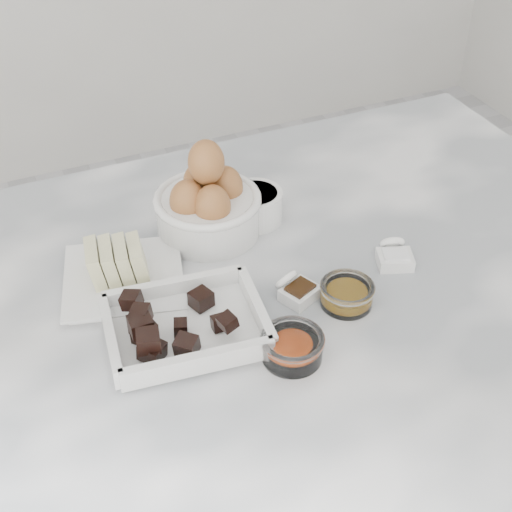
{
  "coord_description": "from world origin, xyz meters",
  "views": [
    {
      "loc": [
        -0.28,
        -0.65,
        1.57
      ],
      "look_at": [
        0.02,
        0.03,
        0.98
      ],
      "focal_mm": 50.0,
      "sensor_mm": 36.0,
      "label": 1
    }
  ],
  "objects": [
    {
      "name": "butter_plate",
      "position": [
        -0.15,
        0.09,
        0.96
      ],
      "size": [
        0.19,
        0.19,
        0.06
      ],
      "color": "white",
      "rests_on": "marble_slab"
    },
    {
      "name": "cabinet",
      "position": [
        0.0,
        0.0,
        0.45
      ],
      "size": [
        1.1,
        0.7,
        0.9
      ],
      "primitive_type": "cube",
      "color": "beige",
      "rests_on": "ground"
    },
    {
      "name": "chocolate_dish",
      "position": [
        -0.1,
        -0.03,
        0.96
      ],
      "size": [
        0.21,
        0.17,
        0.05
      ],
      "color": "white",
      "rests_on": "marble_slab"
    },
    {
      "name": "vanilla_spoon",
      "position": [
        0.05,
        -0.02,
        0.95
      ],
      "size": [
        0.06,
        0.07,
        0.04
      ],
      "color": "white",
      "rests_on": "marble_slab"
    },
    {
      "name": "egg_bowl",
      "position": [
        -0.0,
        0.16,
        0.99
      ],
      "size": [
        0.16,
        0.16,
        0.15
      ],
      "color": "white",
      "rests_on": "marble_slab"
    },
    {
      "name": "honey_bowl",
      "position": [
        0.11,
        -0.06,
        0.96
      ],
      "size": [
        0.07,
        0.07,
        0.03
      ],
      "color": "white",
      "rests_on": "marble_slab"
    },
    {
      "name": "marble_slab",
      "position": [
        0.0,
        0.0,
        0.92
      ],
      "size": [
        1.2,
        0.8,
        0.04
      ],
      "primitive_type": "cube",
      "color": "white",
      "rests_on": "cabinet"
    },
    {
      "name": "zest_bowl",
      "position": [
        0.0,
        -0.12,
        0.96
      ],
      "size": [
        0.08,
        0.08,
        0.03
      ],
      "color": "white",
      "rests_on": "marble_slab"
    },
    {
      "name": "sugar_ramekin",
      "position": [
        0.07,
        0.16,
        0.97
      ],
      "size": [
        0.08,
        0.08,
        0.05
      ],
      "color": "white",
      "rests_on": "marble_slab"
    },
    {
      "name": "salt_spoon",
      "position": [
        0.21,
        -0.01,
        0.95
      ],
      "size": [
        0.06,
        0.07,
        0.04
      ],
      "color": "white",
      "rests_on": "marble_slab"
    }
  ]
}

